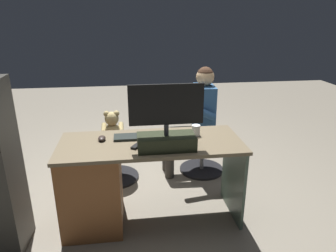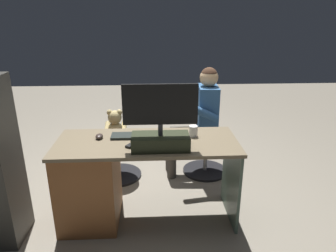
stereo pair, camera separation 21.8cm
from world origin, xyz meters
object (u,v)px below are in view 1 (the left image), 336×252
(tv_remote, at_px, (138,145))
(monitor, at_px, (166,131))
(cup, at_px, (196,130))
(office_chair_teddy, at_px, (114,156))
(teddy_bear, at_px, (112,127))
(visitor_chair, at_px, (202,150))
(person, at_px, (196,113))
(desk, at_px, (105,181))
(computer_mouse, at_px, (102,138))
(keyboard, at_px, (139,137))

(tv_remote, bearing_deg, monitor, -166.20)
(monitor, relative_size, cup, 6.11)
(office_chair_teddy, distance_m, teddy_bear, 0.33)
(monitor, distance_m, visitor_chair, 1.24)
(cup, distance_m, person, 0.73)
(desk, height_order, office_chair_teddy, desk)
(computer_mouse, distance_m, visitor_chair, 1.34)
(monitor, height_order, person, monitor)
(keyboard, xyz_separation_m, tv_remote, (0.02, 0.17, -0.00))
(desk, xyz_separation_m, visitor_chair, (-1.01, -0.80, -0.13))
(cup, bearing_deg, teddy_bear, -42.51)
(cup, bearing_deg, person, -102.60)
(computer_mouse, height_order, visitor_chair, computer_mouse)
(tv_remote, height_order, person, person)
(desk, bearing_deg, visitor_chair, -141.75)
(desk, height_order, person, person)
(keyboard, distance_m, cup, 0.48)
(office_chair_teddy, xyz_separation_m, person, (-0.89, -0.05, 0.43))
(computer_mouse, height_order, tv_remote, computer_mouse)
(tv_remote, bearing_deg, person, -94.59)
(monitor, relative_size, tv_remote, 3.67)
(monitor, distance_m, office_chair_teddy, 1.17)
(keyboard, distance_m, person, 0.94)
(cup, distance_m, tv_remote, 0.52)
(keyboard, distance_m, teddy_bear, 0.72)
(monitor, relative_size, keyboard, 1.31)
(person, bearing_deg, desk, 40.57)
(cup, relative_size, teddy_bear, 0.28)
(monitor, bearing_deg, desk, -16.72)
(keyboard, xyz_separation_m, person, (-0.63, -0.70, -0.04))
(computer_mouse, height_order, teddy_bear, teddy_bear)
(visitor_chair, xyz_separation_m, person, (0.09, 0.00, 0.43))
(desk, distance_m, computer_mouse, 0.36)
(tv_remote, height_order, visitor_chair, tv_remote)
(keyboard, distance_m, visitor_chair, 1.11)
(keyboard, xyz_separation_m, cup, (-0.47, 0.01, 0.04))
(teddy_bear, xyz_separation_m, visitor_chair, (-0.97, -0.04, -0.33))
(cup, distance_m, office_chair_teddy, 1.10)
(monitor, distance_m, person, 1.05)
(tv_remote, distance_m, teddy_bear, 0.88)
(cup, distance_m, teddy_bear, 1.00)
(desk, xyz_separation_m, monitor, (-0.49, 0.15, 0.48))
(office_chair_teddy, height_order, teddy_bear, teddy_bear)
(tv_remote, distance_m, office_chair_teddy, 0.98)
(keyboard, height_order, teddy_bear, teddy_bear)
(computer_mouse, relative_size, visitor_chair, 0.19)
(monitor, distance_m, teddy_bear, 1.05)
(tv_remote, bearing_deg, desk, 16.88)
(teddy_bear, height_order, visitor_chair, teddy_bear)
(keyboard, bearing_deg, person, -132.24)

